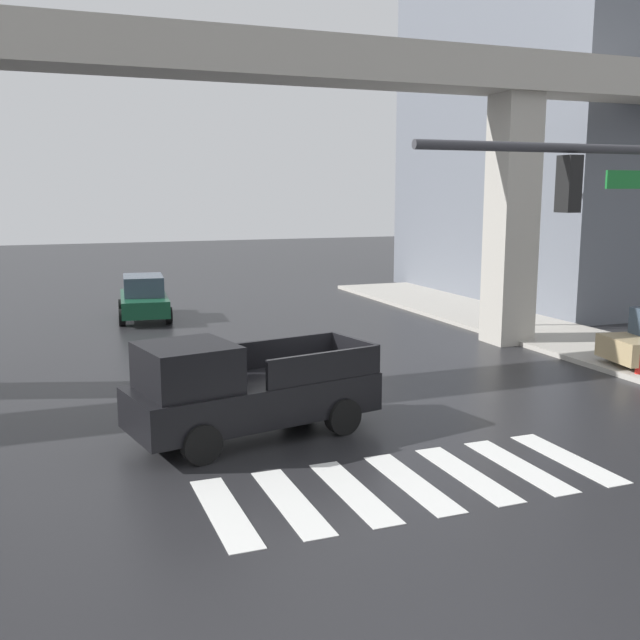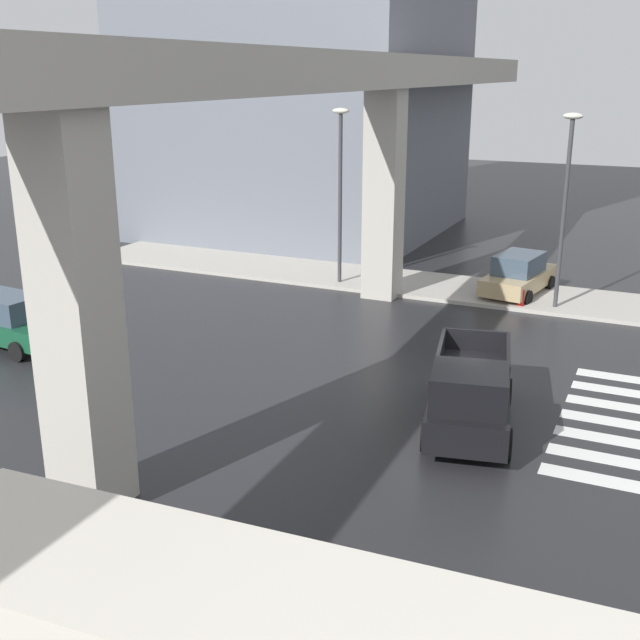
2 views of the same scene
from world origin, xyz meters
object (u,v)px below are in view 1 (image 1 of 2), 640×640
Objects in this scene: street_lamp_mid_block at (495,203)px; fire_hydrant at (640,363)px; pickup_truck at (241,391)px; sedan_dark_green at (144,298)px.

fire_hydrant is at bearing -93.00° from street_lamp_mid_block.
street_lamp_mid_block is 8.52× the size of fire_hydrant.
pickup_truck reaches higher than sedan_dark_green.
pickup_truck is 0.74× the size of street_lamp_mid_block.
sedan_dark_green is 18.22m from fire_hydrant.
sedan_dark_green is at bearing 89.55° from pickup_truck.
street_lamp_mid_block is at bearing -30.62° from sedan_dark_green.
street_lamp_mid_block is (11.62, 8.47, 3.57)m from pickup_truck.
fire_hydrant is (11.10, -14.44, -0.42)m from sedan_dark_green.
sedan_dark_green is 13.87m from street_lamp_mid_block.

